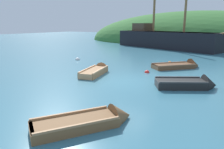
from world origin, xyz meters
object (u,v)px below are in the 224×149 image
at_px(rowboat_far, 97,71).
at_px(rowboat_near_dock, 91,122).
at_px(sailing_ship, 165,42).
at_px(rowboat_outer_left, 190,85).
at_px(buoy_red, 147,73).
at_px(buoy_white, 78,60).
at_px(rowboat_center, 181,67).
at_px(buoy_orange, 170,63).

distance_m(rowboat_far, rowboat_near_dock, 7.38).
xyz_separation_m(sailing_ship, rowboat_outer_left, (7.02, -17.32, -0.72)).
bearing_deg(rowboat_far, buoy_red, -68.63).
relative_size(rowboat_near_dock, buoy_white, 7.63).
bearing_deg(rowboat_center, rowboat_outer_left, -117.98).
relative_size(buoy_red, buoy_white, 0.79).
height_order(rowboat_outer_left, buoy_white, rowboat_outer_left).
bearing_deg(rowboat_center, buoy_orange, 83.78).
bearing_deg(sailing_ship, buoy_red, -58.24).
bearing_deg(rowboat_far, buoy_white, 40.07).
relative_size(rowboat_center, rowboat_near_dock, 1.06).
xyz_separation_m(buoy_orange, buoy_white, (-7.53, -2.82, 0.00)).
height_order(sailing_ship, buoy_orange, sailing_ship).
height_order(rowboat_outer_left, rowboat_near_dock, rowboat_outer_left).
relative_size(rowboat_center, buoy_white, 8.11).
bearing_deg(rowboat_outer_left, rowboat_near_dock, -136.89).
height_order(rowboat_far, buoy_red, rowboat_far).
bearing_deg(buoy_red, buoy_orange, 87.30).
bearing_deg(buoy_orange, rowboat_near_dock, -84.37).
xyz_separation_m(sailing_ship, rowboat_near_dock, (5.26, -23.29, -0.76)).
relative_size(rowboat_center, rowboat_outer_left, 1.09).
distance_m(sailing_ship, buoy_orange, 11.72).
xyz_separation_m(rowboat_near_dock, buoy_red, (-1.42, 8.00, -0.10)).
distance_m(buoy_red, buoy_white, 7.48).
xyz_separation_m(rowboat_center, buoy_red, (-1.51, -2.81, -0.09)).
xyz_separation_m(rowboat_near_dock, buoy_orange, (-1.21, 12.32, -0.10)).
distance_m(rowboat_center, buoy_orange, 1.99).
xyz_separation_m(rowboat_center, rowboat_near_dock, (-0.09, -10.81, 0.00)).
height_order(sailing_ship, rowboat_far, sailing_ship).
bearing_deg(rowboat_outer_left, rowboat_center, 78.51).
height_order(rowboat_center, buoy_red, rowboat_center).
bearing_deg(rowboat_outer_left, buoy_orange, 84.56).
bearing_deg(rowboat_outer_left, rowboat_far, 148.26).
bearing_deg(buoy_red, buoy_white, 168.45).
height_order(rowboat_far, buoy_orange, rowboat_far).
distance_m(rowboat_far, buoy_orange, 6.89).
bearing_deg(sailing_ship, rowboat_outer_left, -50.29).
bearing_deg(buoy_red, sailing_ship, 104.11).
height_order(rowboat_far, buoy_white, rowboat_far).
xyz_separation_m(sailing_ship, buoy_red, (3.84, -15.29, -0.86)).
distance_m(rowboat_outer_left, buoy_orange, 7.01).
bearing_deg(buoy_red, rowboat_outer_left, -32.59).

